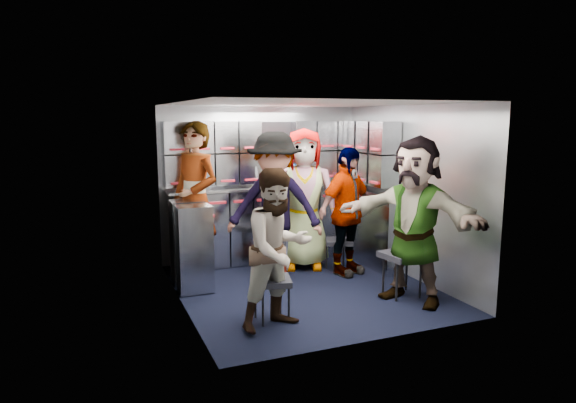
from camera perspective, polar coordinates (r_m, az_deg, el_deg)
name	(u,v)px	position (r m, az deg, el deg)	size (l,w,h in m)	color
floor	(305,288)	(6.01, 1.87, -9.64)	(3.00, 3.00, 0.00)	black
wall_back	(261,183)	(7.13, -2.97, 2.07)	(2.80, 0.04, 2.10)	#8F959D
wall_left	(180,207)	(5.34, -11.93, -0.60)	(0.04, 3.00, 2.10)	#8F959D
wall_right	(410,192)	(6.44, 13.39, 1.03)	(0.04, 3.00, 2.10)	#8F959D
ceiling	(306,104)	(5.68, 1.99, 10.82)	(2.80, 3.00, 0.02)	silver
cart_bank_back	(267,225)	(7.03, -2.37, -2.62)	(2.68, 0.38, 0.99)	#9297A1
cart_bank_left	(191,245)	(6.04, -10.73, -4.80)	(0.38, 0.76, 0.99)	#9297A1
counter	(267,187)	(6.94, -2.40, 1.58)	(2.68, 0.42, 0.03)	#B7B9BE
locker_bank_back	(265,152)	(6.95, -2.59, 5.53)	(2.68, 0.28, 0.82)	#9297A1
locker_bank_right	(370,153)	(6.89, 9.13, 5.39)	(0.28, 1.00, 0.82)	#9297A1
right_cabinet	(372,227)	(6.95, 9.35, -2.84)	(0.28, 1.20, 1.00)	#9297A1
coffee_niche	(276,153)	(7.07, -1.37, 5.44)	(0.46, 0.16, 0.84)	black
red_latch_strip	(272,199)	(6.77, -1.82, 0.24)	(2.60, 0.02, 0.03)	#AD1C2B
jump_seat_near_left	(272,283)	(5.01, -1.81, -9.04)	(0.43, 0.42, 0.42)	black
jump_seat_mid_left	(270,241)	(6.44, -2.05, -4.38)	(0.52, 0.50, 0.48)	black
jump_seat_center	(298,233)	(6.89, 1.14, -3.48)	(0.41, 0.38, 0.48)	black
jump_seat_mid_right	(339,243)	(6.65, 5.70, -4.61)	(0.44, 0.43, 0.40)	black
jump_seat_near_right	(403,257)	(5.79, 12.61, -6.09)	(0.46, 0.45, 0.49)	black
attendant_standing	(196,201)	(6.30, -10.23, 0.09)	(0.70, 0.46, 1.91)	black
attendant_arc_a	(278,249)	(4.74, -1.08, -5.34)	(0.73, 0.57, 1.51)	black
attendant_arc_b	(275,206)	(6.18, -1.50, -0.53)	(1.15, 0.66, 1.79)	black
attendant_arc_c	(304,199)	(6.64, 1.76, 0.29)	(0.89, 0.58, 1.81)	black
attendant_arc_d	(346,211)	(6.40, 6.51, -1.11)	(0.94, 0.39, 1.60)	black
attendant_arc_e	(414,220)	(5.55, 13.83, -2.02)	(1.64, 0.52, 1.77)	black
bottle_left	(256,177)	(6.82, -3.62, 2.74)	(0.07, 0.07, 0.28)	white
bottle_mid	(257,179)	(6.83, -3.49, 2.52)	(0.06, 0.06, 0.22)	white
bottle_right	(294,175)	(7.01, 0.67, 2.91)	(0.07, 0.07, 0.27)	white
cup_left	(184,188)	(6.58, -11.52, 1.51)	(0.07, 0.07, 0.09)	#C1AF88
cup_right	(312,181)	(7.12, 2.70, 2.26)	(0.08, 0.08, 0.09)	#C1AF88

